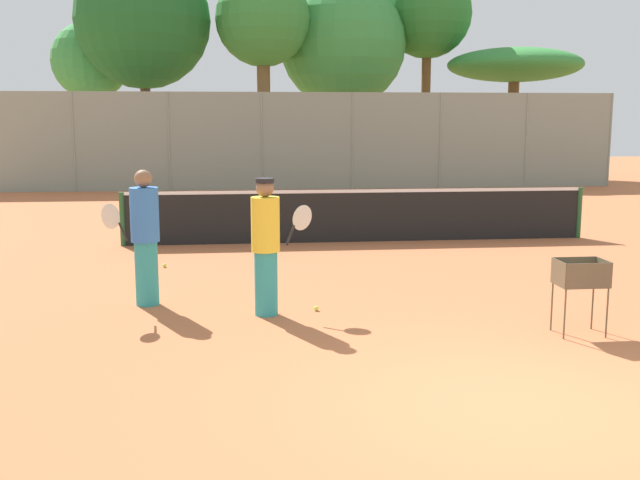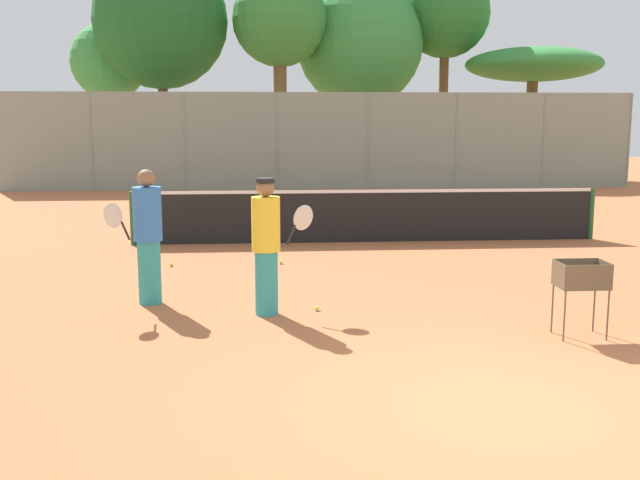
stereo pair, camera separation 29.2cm
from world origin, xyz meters
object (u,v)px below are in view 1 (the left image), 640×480
object	(u,v)px
parked_car	(131,168)
player_red_cap	(145,236)
player_white_outfit	(266,245)
ball_cart	(580,279)
tennis_net	(358,215)

from	to	relation	value
parked_car	player_red_cap	bearing A→B (deg)	-81.61
player_red_cap	parked_car	xyz separation A→B (m)	(-2.71, 18.41, -0.28)
player_white_outfit	ball_cart	xyz separation A→B (m)	(3.61, -1.27, -0.25)
player_red_cap	ball_cart	size ratio (longest dim) A/B	2.07
tennis_net	ball_cart	xyz separation A→B (m)	(1.53, -6.81, 0.11)
ball_cart	parked_car	world-z (taller)	parked_car
tennis_net	ball_cart	size ratio (longest dim) A/B	10.72
tennis_net	player_white_outfit	bearing A→B (deg)	-110.61
tennis_net	parked_car	xyz separation A→B (m)	(-6.40, 13.56, 0.10)
player_white_outfit	parked_car	size ratio (longest dim) A/B	0.42
ball_cart	parked_car	xyz separation A→B (m)	(-7.93, 20.37, -0.00)
tennis_net	ball_cart	distance (m)	6.98
player_white_outfit	parked_car	xyz separation A→B (m)	(-4.32, 19.10, -0.26)
tennis_net	parked_car	world-z (taller)	parked_car
player_red_cap	tennis_net	bearing A→B (deg)	-174.81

